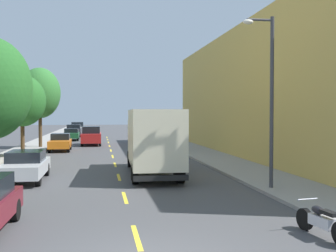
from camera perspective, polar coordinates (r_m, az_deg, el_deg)
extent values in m
plane|color=#424244|center=(38.51, -8.23, -3.05)|extent=(160.00, 160.00, 0.00)
cube|color=gray|center=(37.02, -19.23, -3.22)|extent=(3.20, 120.00, 0.14)
cube|color=gray|center=(37.37, 2.81, -3.07)|extent=(3.20, 120.00, 0.14)
cube|color=yellow|center=(10.89, -4.48, -15.41)|extent=(0.14, 2.20, 0.01)
cube|color=yellow|center=(15.72, -6.15, -10.04)|extent=(0.14, 2.20, 0.01)
cube|color=yellow|center=(20.64, -7.00, -7.21)|extent=(0.14, 2.20, 0.01)
cube|color=yellow|center=(25.58, -7.52, -5.47)|extent=(0.14, 2.20, 0.01)
cube|color=yellow|center=(30.55, -7.86, -4.29)|extent=(0.14, 2.20, 0.01)
cube|color=yellow|center=(35.52, -8.11, -3.45)|extent=(0.14, 2.20, 0.01)
cube|color=yellow|center=(40.50, -8.30, -2.81)|extent=(0.14, 2.20, 0.01)
cube|color=yellow|center=(45.49, -8.45, -2.31)|extent=(0.14, 2.20, 0.01)
cube|color=yellow|center=(50.47, -8.57, -1.91)|extent=(0.14, 2.20, 0.01)
cube|color=yellow|center=(55.46, -8.66, -1.58)|extent=(0.14, 2.20, 0.01)
cube|color=tan|center=(31.95, 17.68, 4.42)|extent=(10.00, 36.00, 9.49)
cylinder|color=#47331E|center=(30.61, -19.93, -1.66)|extent=(0.28, 0.28, 2.62)
ellipsoid|color=#235B23|center=(30.57, -19.98, 3.39)|extent=(3.29, 3.29, 3.70)
cylinder|color=#47331E|center=(39.16, -17.66, -0.45)|extent=(0.31, 0.31, 3.25)
ellipsoid|color=#2D6B2D|center=(39.18, -17.71, 4.49)|extent=(3.73, 3.73, 4.68)
cylinder|color=#38383D|center=(17.20, 14.50, 3.23)|extent=(0.16, 0.16, 7.07)
cylinder|color=#38383D|center=(17.41, 12.88, 14.47)|extent=(1.10, 0.10, 0.10)
ellipsoid|color=silver|center=(17.21, 11.29, 14.29)|extent=(0.44, 0.28, 0.20)
cube|color=beige|center=(20.16, -1.95, -1.60)|extent=(2.60, 5.96, 2.75)
cube|color=beige|center=(24.24, -2.92, -1.69)|extent=(2.37, 1.98, 2.20)
cube|color=black|center=(25.11, -3.09, -0.46)|extent=(2.02, 0.15, 0.97)
cube|color=black|center=(17.50, -0.99, -7.40)|extent=(2.40, 0.24, 0.24)
cylinder|color=black|center=(24.51, -0.44, -4.65)|extent=(0.31, 0.97, 0.96)
cylinder|color=black|center=(24.34, -5.42, -4.71)|extent=(0.31, 0.97, 0.96)
cylinder|color=black|center=(18.74, 1.85, -6.64)|extent=(0.31, 0.97, 0.96)
cylinder|color=black|center=(18.51, -4.68, -6.75)|extent=(0.31, 0.97, 0.96)
cylinder|color=black|center=(19.81, 1.32, -6.18)|extent=(0.31, 0.97, 0.96)
cylinder|color=black|center=(19.60, -4.85, -6.28)|extent=(0.31, 0.97, 0.96)
cube|color=silver|center=(63.49, -12.69, -0.48)|extent=(1.99, 4.82, 0.90)
cube|color=black|center=(63.46, -12.69, 0.24)|extent=(1.74, 2.80, 0.70)
cylinder|color=black|center=(61.92, -13.55, -0.96)|extent=(0.23, 0.66, 0.66)
cylinder|color=black|center=(61.85, -11.95, -0.95)|extent=(0.23, 0.66, 0.66)
cylinder|color=black|center=(65.18, -13.38, -0.83)|extent=(0.23, 0.66, 0.66)
cylinder|color=black|center=(65.11, -11.86, -0.82)|extent=(0.23, 0.66, 0.66)
cube|color=orange|center=(35.71, -15.05, -2.44)|extent=(1.81, 4.03, 0.62)
cube|color=black|center=(36.15, -15.00, -1.46)|extent=(1.56, 1.71, 0.55)
cylinder|color=black|center=(34.45, -16.49, -3.12)|extent=(0.23, 0.66, 0.66)
cylinder|color=black|center=(34.33, -13.96, -3.12)|extent=(0.23, 0.66, 0.66)
cylinder|color=black|center=(37.15, -16.06, -2.77)|extent=(0.23, 0.66, 0.66)
cylinder|color=black|center=(37.04, -13.71, -2.76)|extent=(0.23, 0.66, 0.66)
cube|color=#195B60|center=(47.40, -3.16, -1.19)|extent=(1.96, 4.80, 0.90)
cube|color=black|center=(47.37, -3.16, -0.22)|extent=(1.72, 2.79, 0.70)
cylinder|color=black|center=(49.15, -2.37, -1.61)|extent=(0.22, 0.66, 0.66)
cylinder|color=black|center=(48.96, -4.38, -1.63)|extent=(0.22, 0.66, 0.66)
cylinder|color=black|center=(45.92, -1.85, -1.85)|extent=(0.22, 0.66, 0.66)
cylinder|color=black|center=(45.72, -4.00, -1.86)|extent=(0.22, 0.66, 0.66)
cylinder|color=black|center=(13.14, -20.89, -11.05)|extent=(0.23, 0.66, 0.66)
cube|color=#194C28|center=(49.85, -13.56, -1.26)|extent=(1.89, 4.54, 0.60)
cube|color=black|center=(50.05, -13.55, -0.62)|extent=(1.63, 2.19, 0.50)
cylinder|color=black|center=(48.39, -14.57, -1.72)|extent=(0.23, 0.66, 0.66)
cylinder|color=black|center=(48.31, -12.70, -1.71)|extent=(0.23, 0.66, 0.66)
cylinder|color=black|center=(51.44, -14.35, -1.51)|extent=(0.23, 0.66, 0.66)
cylinder|color=black|center=(51.37, -12.59, -1.50)|extent=(0.23, 0.66, 0.66)
cube|color=#7A9EC6|center=(34.07, -0.76, -2.43)|extent=(2.01, 5.31, 0.80)
cube|color=black|center=(35.17, -1.05, -1.15)|extent=(1.76, 1.59, 0.60)
cylinder|color=black|center=(36.01, 0.20, -2.84)|extent=(0.22, 0.66, 0.66)
cylinder|color=black|center=(35.76, -2.61, -2.87)|extent=(0.22, 0.66, 0.66)
cylinder|color=black|center=(32.48, 1.27, -3.34)|extent=(0.22, 0.66, 0.66)
cylinder|color=black|center=(32.20, -1.85, -3.39)|extent=(0.22, 0.66, 0.66)
cube|color=#333338|center=(57.79, -13.15, -0.75)|extent=(2.02, 5.31, 0.80)
cube|color=black|center=(56.60, -13.24, -0.10)|extent=(1.77, 1.60, 0.60)
cylinder|color=black|center=(56.08, -14.18, -1.24)|extent=(0.22, 0.66, 0.66)
cylinder|color=black|center=(55.96, -12.36, -1.24)|extent=(0.22, 0.66, 0.66)
cylinder|color=black|center=(59.67, -13.89, -1.06)|extent=(0.22, 0.66, 0.66)
cylinder|color=black|center=(59.55, -12.18, -1.06)|extent=(0.22, 0.66, 0.66)
cube|color=#B2B5BA|center=(20.42, -19.57, -5.62)|extent=(1.83, 4.51, 0.60)
cube|color=black|center=(20.58, -19.48, -4.02)|extent=(1.60, 2.17, 0.50)
cylinder|color=black|center=(19.13, -22.68, -7.06)|extent=(0.22, 0.66, 0.66)
cylinder|color=black|center=(18.84, -17.95, -7.14)|extent=(0.22, 0.66, 0.66)
cylinder|color=black|center=(22.09, -20.93, -5.87)|extent=(0.22, 0.66, 0.66)
cylinder|color=black|center=(21.85, -16.83, -5.91)|extent=(0.22, 0.66, 0.66)
cube|color=#AD1E1E|center=(41.77, -10.82, -1.62)|extent=(1.95, 4.80, 0.90)
cube|color=black|center=(41.73, -10.83, -0.52)|extent=(1.72, 2.78, 0.70)
cylinder|color=black|center=(40.20, -12.10, -2.40)|extent=(0.22, 0.66, 0.66)
cylinder|color=black|center=(40.16, -9.63, -2.39)|extent=(0.22, 0.66, 0.66)
cylinder|color=black|center=(43.45, -11.91, -2.09)|extent=(0.22, 0.66, 0.66)
cylinder|color=black|center=(43.42, -9.63, -2.08)|extent=(0.22, 0.66, 0.66)
cylinder|color=black|center=(12.02, 18.82, -12.38)|extent=(0.22, 0.61, 0.60)
cube|color=silver|center=(11.43, 21.02, -12.52)|extent=(0.39, 0.84, 0.28)
ellipsoid|color=black|center=(11.51, 20.49, -11.10)|extent=(0.24, 0.48, 0.22)
cube|color=black|center=(11.17, 21.88, -11.40)|extent=(0.29, 0.54, 0.10)
cylinder|color=silver|center=(11.80, 19.19, -9.76)|extent=(0.62, 0.11, 0.03)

